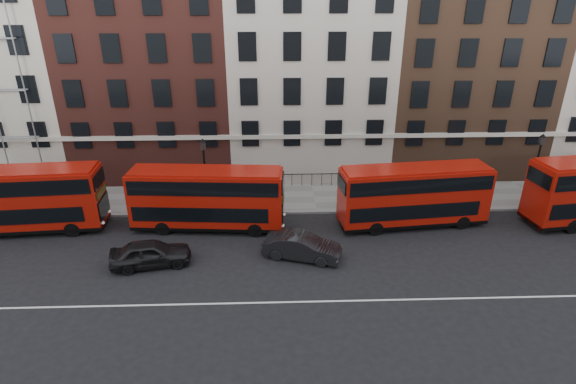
{
  "coord_description": "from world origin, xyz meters",
  "views": [
    {
      "loc": [
        -3.04,
        -20.47,
        14.28
      ],
      "look_at": [
        -2.17,
        5.0,
        3.0
      ],
      "focal_mm": 28.0,
      "sensor_mm": 36.0,
      "label": 1
    }
  ],
  "objects_px": {
    "bus_c": "(413,195)",
    "car_front": "(302,247)",
    "bus_a": "(18,199)",
    "bus_b": "(207,198)",
    "car_rear": "(151,253)"
  },
  "relations": [
    {
      "from": "bus_c",
      "to": "car_rear",
      "type": "height_order",
      "value": "bus_c"
    },
    {
      "from": "bus_b",
      "to": "car_rear",
      "type": "relative_size",
      "value": 2.22
    },
    {
      "from": "bus_b",
      "to": "car_front",
      "type": "bearing_deg",
      "value": -29.07
    },
    {
      "from": "bus_c",
      "to": "car_rear",
      "type": "distance_m",
      "value": 16.84
    },
    {
      "from": "bus_a",
      "to": "bus_b",
      "type": "xyz_separation_m",
      "value": [
        11.98,
        0.0,
        -0.1
      ]
    },
    {
      "from": "car_rear",
      "to": "car_front",
      "type": "bearing_deg",
      "value": -97.27
    },
    {
      "from": "bus_a",
      "to": "bus_b",
      "type": "distance_m",
      "value": 11.98
    },
    {
      "from": "bus_c",
      "to": "car_front",
      "type": "height_order",
      "value": "bus_c"
    },
    {
      "from": "bus_a",
      "to": "bus_c",
      "type": "xyz_separation_m",
      "value": [
        25.48,
        -0.0,
        -0.11
      ]
    },
    {
      "from": "car_rear",
      "to": "car_front",
      "type": "xyz_separation_m",
      "value": [
        8.65,
        0.48,
        -0.02
      ]
    },
    {
      "from": "bus_b",
      "to": "car_rear",
      "type": "xyz_separation_m",
      "value": [
        -2.7,
        -4.37,
        -1.45
      ]
    },
    {
      "from": "bus_b",
      "to": "car_rear",
      "type": "height_order",
      "value": "bus_b"
    },
    {
      "from": "bus_c",
      "to": "car_rear",
      "type": "xyz_separation_m",
      "value": [
        -16.2,
        -4.36,
        -1.45
      ]
    },
    {
      "from": "bus_b",
      "to": "car_front",
      "type": "xyz_separation_m",
      "value": [
        5.95,
        -3.89,
        -1.47
      ]
    },
    {
      "from": "bus_a",
      "to": "bus_b",
      "type": "height_order",
      "value": "bus_a"
    }
  ]
}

